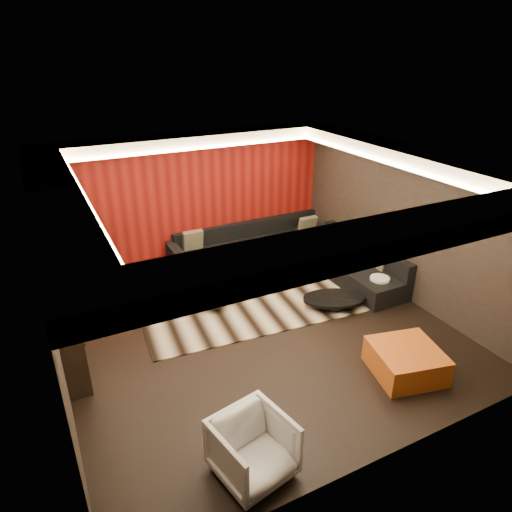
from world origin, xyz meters
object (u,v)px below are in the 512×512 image
coffee_table (334,302)px  white_side_table (379,288)px  armchair (253,449)px  sectional_sofa (289,254)px  orange_ottoman (406,361)px  drum_stool (159,300)px

coffee_table → white_side_table: white_side_table is taller
armchair → sectional_sofa: bearing=43.8°
armchair → orange_ottoman: bearing=-0.2°
white_side_table → sectional_sofa: (-0.77, 1.99, 0.04)m
drum_stool → orange_ottoman: same height
armchair → sectional_sofa: sectional_sofa is taller
coffee_table → drum_stool: drum_stool is taller
white_side_table → armchair: armchair is taller
white_side_table → sectional_sofa: sectional_sofa is taller
sectional_sofa → orange_ottoman: bearing=-94.6°
coffee_table → drum_stool: bearing=154.9°
white_side_table → sectional_sofa: bearing=111.0°
coffee_table → armchair: (-2.88, -2.50, 0.25)m
drum_stool → coffee_table: bearing=-25.1°
white_side_table → armchair: 4.49m
sectional_sofa → armchair: bearing=-124.9°
drum_stool → orange_ottoman: bearing=-50.7°
orange_ottoman → white_side_table: bearing=59.8°
drum_stool → armchair: 3.84m
white_side_table → orange_ottoman: (-1.07, -1.84, -0.02)m
drum_stool → armchair: (-0.03, -3.83, 0.15)m
armchair → coffee_table: bearing=29.6°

